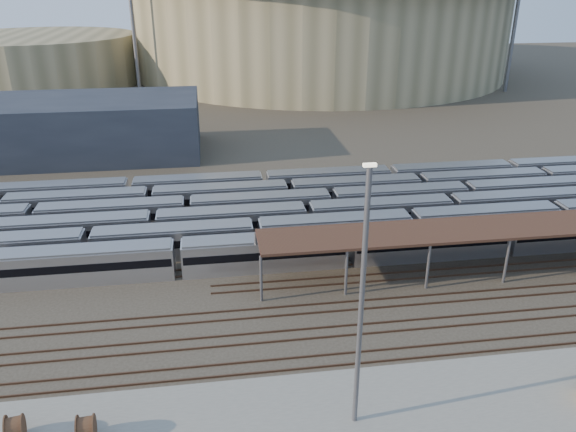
# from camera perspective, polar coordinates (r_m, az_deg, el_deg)

# --- Properties ---
(ground) EXTENTS (420.00, 420.00, 0.00)m
(ground) POSITION_cam_1_polar(r_m,az_deg,el_deg) (56.81, 5.58, -8.62)
(ground) COLOR #383026
(ground) RESTS_ON ground
(apron) EXTENTS (50.00, 9.00, 0.20)m
(apron) POSITION_cam_1_polar(r_m,az_deg,el_deg) (44.14, 3.68, -19.31)
(apron) COLOR gray
(apron) RESTS_ON ground
(subway_trains) EXTENTS (122.80, 23.90, 3.60)m
(subway_trains) POSITION_cam_1_polar(r_m,az_deg,el_deg) (71.81, 1.06, 0.25)
(subway_trains) COLOR #B8B8BD
(subway_trains) RESTS_ON ground
(inspection_shed) EXTENTS (60.30, 6.00, 5.30)m
(inspection_shed) POSITION_cam_1_polar(r_m,az_deg,el_deg) (66.08, 23.79, -0.97)
(inspection_shed) COLOR slate
(inspection_shed) RESTS_ON ground
(empty_tracks) EXTENTS (170.00, 9.62, 0.18)m
(empty_tracks) POSITION_cam_1_polar(r_m,az_deg,el_deg) (52.73, 6.87, -11.37)
(empty_tracks) COLOR #4C3323
(empty_tracks) RESTS_ON ground
(stadium) EXTENTS (124.00, 124.00, 32.50)m
(stadium) POSITION_cam_1_polar(r_m,az_deg,el_deg) (190.82, 3.20, 19.28)
(stadium) COLOR #978B66
(stadium) RESTS_ON ground
(secondary_arena) EXTENTS (56.00, 56.00, 14.00)m
(secondary_arena) POSITION_cam_1_polar(r_m,az_deg,el_deg) (184.41, -23.98, 14.29)
(secondary_arena) COLOR #978B66
(secondary_arena) RESTS_ON ground
(service_building) EXTENTS (42.00, 20.00, 10.00)m
(service_building) POSITION_cam_1_polar(r_m,az_deg,el_deg) (107.11, -20.49, 8.41)
(service_building) COLOR #1E232D
(service_building) RESTS_ON ground
(floodlight_0) EXTENTS (4.00, 1.00, 38.40)m
(floodlight_0) POSITION_cam_1_polar(r_m,az_deg,el_deg) (157.92, -15.58, 19.19)
(floodlight_0) COLOR slate
(floodlight_0) RESTS_ON ground
(floodlight_2) EXTENTS (4.00, 1.00, 38.40)m
(floodlight_2) POSITION_cam_1_polar(r_m,az_deg,el_deg) (168.42, 22.21, 18.59)
(floodlight_2) COLOR slate
(floodlight_2) RESTS_ON ground
(floodlight_3) EXTENTS (4.00, 1.00, 38.40)m
(floodlight_3) POSITION_cam_1_polar(r_m,az_deg,el_deg) (206.87, -8.15, 20.57)
(floodlight_3) COLOR slate
(floodlight_3) RESTS_ON ground
(cable_reel_west) EXTENTS (1.29, 2.10, 2.01)m
(cable_reel_west) POSITION_cam_1_polar(r_m,az_deg,el_deg) (43.58, -19.83, -19.68)
(cable_reel_west) COLOR brown
(cable_reel_west) RESTS_ON apron
(cable_reel_east) EXTENTS (1.45, 2.18, 2.01)m
(cable_reel_east) POSITION_cam_1_polar(r_m,az_deg,el_deg) (45.40, -26.00, -18.86)
(cable_reel_east) COLOR brown
(cable_reel_east) RESTS_ON apron
(yard_light_pole) EXTENTS (0.81, 0.36, 19.54)m
(yard_light_pole) POSITION_cam_1_polar(r_m,az_deg,el_deg) (37.64, 7.47, -8.84)
(yard_light_pole) COLOR slate
(yard_light_pole) RESTS_ON apron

